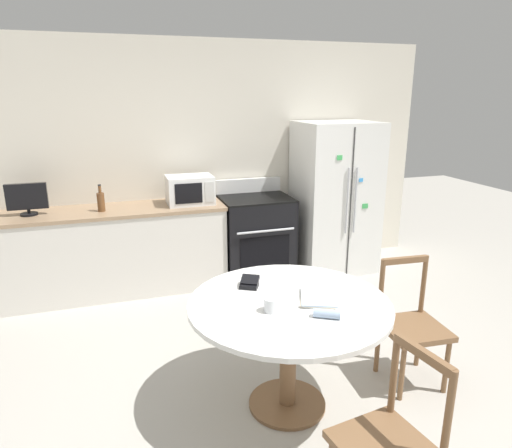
{
  "coord_description": "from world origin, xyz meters",
  "views": [
    {
      "loc": [
        -1.09,
        -2.44,
        2.05
      ],
      "look_at": [
        0.08,
        1.15,
        0.95
      ],
      "focal_mm": 32.0,
      "sensor_mm": 36.0,
      "label": 1
    }
  ],
  "objects_px": {
    "countertop_tv": "(27,198)",
    "dining_chair_near": "(389,445)",
    "refrigerator": "(335,197)",
    "wallet": "(250,283)",
    "dining_chair_right": "(411,326)",
    "candle_glass": "(271,306)",
    "counter_bottle": "(101,201)",
    "oven_range": "(256,236)",
    "microwave": "(190,190)"
  },
  "relations": [
    {
      "from": "oven_range",
      "to": "microwave",
      "type": "bearing_deg",
      "value": 178.69
    },
    {
      "from": "dining_chair_near",
      "to": "refrigerator",
      "type": "bearing_deg",
      "value": -30.97
    },
    {
      "from": "refrigerator",
      "to": "microwave",
      "type": "relative_size",
      "value": 3.58
    },
    {
      "from": "dining_chair_right",
      "to": "oven_range",
      "type": "bearing_deg",
      "value": -74.51
    },
    {
      "from": "dining_chair_near",
      "to": "dining_chair_right",
      "type": "bearing_deg",
      "value": -48.95
    },
    {
      "from": "oven_range",
      "to": "microwave",
      "type": "xyz_separation_m",
      "value": [
        -0.73,
        0.02,
        0.58
      ]
    },
    {
      "from": "countertop_tv",
      "to": "dining_chair_near",
      "type": "xyz_separation_m",
      "value": [
        1.93,
        -3.22,
        -0.63
      ]
    },
    {
      "from": "refrigerator",
      "to": "oven_range",
      "type": "bearing_deg",
      "value": 176.96
    },
    {
      "from": "microwave",
      "to": "counter_bottle",
      "type": "distance_m",
      "value": 0.9
    },
    {
      "from": "counter_bottle",
      "to": "dining_chair_near",
      "type": "relative_size",
      "value": 0.3
    },
    {
      "from": "counter_bottle",
      "to": "candle_glass",
      "type": "xyz_separation_m",
      "value": [
        0.97,
        -2.31,
        -0.2
      ]
    },
    {
      "from": "dining_chair_near",
      "to": "counter_bottle",
      "type": "bearing_deg",
      "value": 13.52
    },
    {
      "from": "dining_chair_right",
      "to": "wallet",
      "type": "relative_size",
      "value": 5.34
    },
    {
      "from": "microwave",
      "to": "dining_chair_right",
      "type": "distance_m",
      "value": 2.63
    },
    {
      "from": "counter_bottle",
      "to": "dining_chair_near",
      "type": "xyz_separation_m",
      "value": [
        1.26,
        -3.16,
        -0.57
      ]
    },
    {
      "from": "refrigerator",
      "to": "microwave",
      "type": "height_order",
      "value": "refrigerator"
    },
    {
      "from": "dining_chair_right",
      "to": "candle_glass",
      "type": "bearing_deg",
      "value": 9.05
    },
    {
      "from": "oven_range",
      "to": "dining_chair_near",
      "type": "xyz_separation_m",
      "value": [
        -0.37,
        -3.2,
        -0.03
      ]
    },
    {
      "from": "microwave",
      "to": "dining_chair_right",
      "type": "relative_size",
      "value": 0.53
    },
    {
      "from": "countertop_tv",
      "to": "candle_glass",
      "type": "xyz_separation_m",
      "value": [
        1.63,
        -2.37,
        -0.26
      ]
    },
    {
      "from": "refrigerator",
      "to": "wallet",
      "type": "distance_m",
      "value": 2.52
    },
    {
      "from": "microwave",
      "to": "candle_glass",
      "type": "distance_m",
      "value": 2.38
    },
    {
      "from": "counter_bottle",
      "to": "countertop_tv",
      "type": "bearing_deg",
      "value": 174.85
    },
    {
      "from": "countertop_tv",
      "to": "counter_bottle",
      "type": "bearing_deg",
      "value": -5.15
    },
    {
      "from": "candle_glass",
      "to": "dining_chair_right",
      "type": "bearing_deg",
      "value": 4.61
    },
    {
      "from": "microwave",
      "to": "dining_chair_near",
      "type": "bearing_deg",
      "value": -83.61
    },
    {
      "from": "countertop_tv",
      "to": "dining_chair_right",
      "type": "relative_size",
      "value": 0.41
    },
    {
      "from": "countertop_tv",
      "to": "dining_chair_near",
      "type": "height_order",
      "value": "countertop_tv"
    },
    {
      "from": "dining_chair_near",
      "to": "candle_glass",
      "type": "bearing_deg",
      "value": 10.94
    },
    {
      "from": "countertop_tv",
      "to": "candle_glass",
      "type": "bearing_deg",
      "value": -55.45
    },
    {
      "from": "oven_range",
      "to": "dining_chair_right",
      "type": "relative_size",
      "value": 1.2
    },
    {
      "from": "dining_chair_near",
      "to": "microwave",
      "type": "bearing_deg",
      "value": -1.83
    },
    {
      "from": "countertop_tv",
      "to": "dining_chair_near",
      "type": "distance_m",
      "value": 3.81
    },
    {
      "from": "dining_chair_right",
      "to": "microwave",
      "type": "bearing_deg",
      "value": -58.38
    },
    {
      "from": "refrigerator",
      "to": "counter_bottle",
      "type": "distance_m",
      "value": 2.59
    },
    {
      "from": "countertop_tv",
      "to": "oven_range",
      "type": "bearing_deg",
      "value": -0.53
    },
    {
      "from": "microwave",
      "to": "countertop_tv",
      "type": "bearing_deg",
      "value": 179.83
    },
    {
      "from": "oven_range",
      "to": "candle_glass",
      "type": "bearing_deg",
      "value": -105.76
    },
    {
      "from": "counter_bottle",
      "to": "dining_chair_near",
      "type": "distance_m",
      "value": 3.45
    },
    {
      "from": "candle_glass",
      "to": "dining_chair_near",
      "type": "bearing_deg",
      "value": -70.84
    },
    {
      "from": "microwave",
      "to": "wallet",
      "type": "bearing_deg",
      "value": -88.61
    },
    {
      "from": "refrigerator",
      "to": "dining_chair_near",
      "type": "relative_size",
      "value": 1.91
    },
    {
      "from": "refrigerator",
      "to": "countertop_tv",
      "type": "relative_size",
      "value": 4.69
    },
    {
      "from": "counter_bottle",
      "to": "wallet",
      "type": "bearing_deg",
      "value": -63.77
    },
    {
      "from": "candle_glass",
      "to": "wallet",
      "type": "height_order",
      "value": "candle_glass"
    },
    {
      "from": "candle_glass",
      "to": "wallet",
      "type": "bearing_deg",
      "value": 92.45
    },
    {
      "from": "candle_glass",
      "to": "wallet",
      "type": "relative_size",
      "value": 0.54
    },
    {
      "from": "oven_range",
      "to": "counter_bottle",
      "type": "relative_size",
      "value": 3.98
    },
    {
      "from": "oven_range",
      "to": "wallet",
      "type": "relative_size",
      "value": 6.39
    },
    {
      "from": "microwave",
      "to": "countertop_tv",
      "type": "relative_size",
      "value": 1.31
    }
  ]
}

